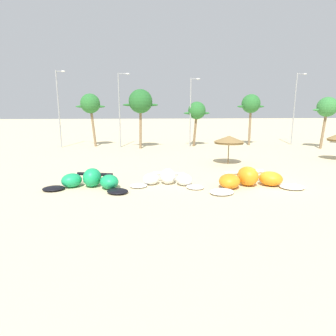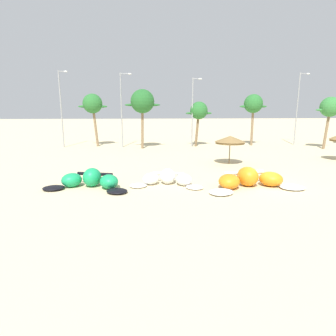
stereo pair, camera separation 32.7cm
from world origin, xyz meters
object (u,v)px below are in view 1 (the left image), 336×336
object	(u,v)px
palm_left_of_gap	(197,111)
lamppost_east	(295,106)
kite_far_left	(90,181)
kite_left	(168,179)
palm_center_left	(251,104)
palm_leftmost	(90,104)
palm_center_right	(327,108)
lamppost_east_center	(191,110)
beach_umbrella_near_van	(229,140)
kite_left_of_center	(250,180)
lamppost_west_center	(120,107)
lamppost_west	(59,106)
palm_left	(141,102)

from	to	relation	value
palm_left_of_gap	lamppost_east	size ratio (longest dim) A/B	0.61
kite_far_left	kite_left	bearing A→B (deg)	4.17
kite_left	palm_center_left	xyz separation A→B (m)	(14.51, 22.42, 5.80)
kite_far_left	palm_leftmost	bearing A→B (deg)	99.75
kite_far_left	palm_center_right	xyz separation A→B (m)	(29.63, 18.39, 5.25)
palm_center_right	palm_center_left	bearing A→B (deg)	154.62
palm_leftmost	lamppost_east_center	bearing A→B (deg)	-5.83
beach_umbrella_near_van	lamppost_east	world-z (taller)	lamppost_east
lamppost_east	beach_umbrella_near_van	bearing A→B (deg)	-134.55
kite_far_left	kite_left_of_center	size ratio (longest dim) A/B	0.85
lamppost_east	lamppost_east_center	bearing A→B (deg)	-175.55
kite_left	beach_umbrella_near_van	xyz separation A→B (m)	(6.96, 7.70, 2.11)
kite_far_left	lamppost_east	xyz separation A→B (m)	(27.41, 23.05, 5.48)
palm_leftmost	lamppost_west_center	bearing A→B (deg)	-14.94
kite_left	palm_left_of_gap	xyz separation A→B (m)	(6.05, 21.88, 4.80)
lamppost_west	lamppost_east	bearing A→B (deg)	0.90
kite_left	kite_left_of_center	world-z (taller)	kite_left_of_center
kite_left_of_center	lamppost_east_center	world-z (taller)	lamppost_east_center
lamppost_west	lamppost_east_center	xyz separation A→B (m)	(19.16, -0.73, -0.48)
palm_left_of_gap	palm_center_right	distance (m)	18.27
palm_left	lamppost_west	bearing A→B (deg)	170.28
palm_leftmost	lamppost_west_center	size ratio (longest dim) A/B	0.73
palm_left_of_gap	lamppost_east	distance (m)	15.65
palm_center_left	lamppost_west	size ratio (longest dim) A/B	0.71
palm_center_right	kite_left_of_center	bearing A→B (deg)	-133.03
palm_leftmost	palm_center_right	bearing A→B (deg)	-8.27
lamppost_east_center	kite_left_of_center	bearing A→B (deg)	-87.36
palm_left_of_gap	palm_center_right	size ratio (longest dim) A/B	0.92
palm_center_left	lamppost_east	world-z (taller)	lamppost_east
palm_left	lamppost_east	distance (m)	24.09
palm_left	lamppost_west	distance (m)	11.97
lamppost_west_center	lamppost_east	bearing A→B (deg)	2.05
lamppost_west	kite_left_of_center	bearing A→B (deg)	-48.88
kite_left	beach_umbrella_near_van	bearing A→B (deg)	47.89
kite_left_of_center	palm_center_left	world-z (taller)	palm_center_left
palm_left	palm_center_right	bearing A→B (deg)	-4.54
palm_leftmost	palm_center_right	size ratio (longest dim) A/B	1.08
palm_leftmost	palm_center_left	bearing A→B (deg)	-1.03
lamppost_west	lamppost_west_center	world-z (taller)	lamppost_west
kite_far_left	lamppost_east	distance (m)	36.23
beach_umbrella_near_van	kite_left	bearing A→B (deg)	-132.11
kite_left	palm_center_right	world-z (taller)	palm_center_right
kite_left_of_center	palm_center_left	distance (m)	25.57
kite_left_of_center	lamppost_east_center	distance (m)	22.96
kite_left_of_center	lamppost_west	world-z (taller)	lamppost_west
kite_far_left	lamppost_east	size ratio (longest dim) A/B	0.59
kite_left	lamppost_east	distance (m)	31.82
palm_center_left	lamppost_west_center	xyz separation A→B (m)	(-19.79, -0.75, -0.39)
beach_umbrella_near_van	palm_center_left	world-z (taller)	palm_center_left
palm_left_of_gap	lamppost_east	world-z (taller)	lamppost_east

